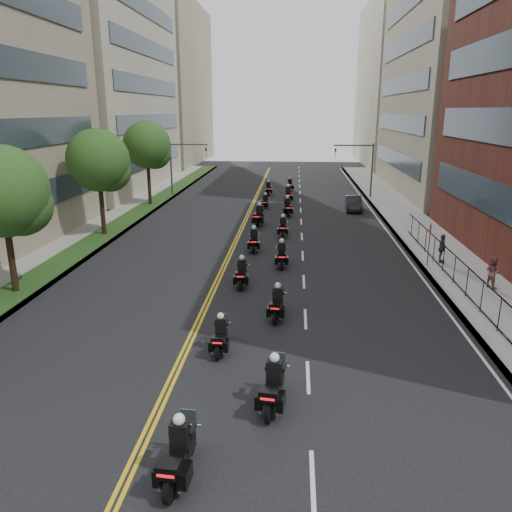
{
  "coord_description": "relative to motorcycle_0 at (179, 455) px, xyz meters",
  "views": [
    {
      "loc": [
        2.59,
        -10.44,
        8.87
      ],
      "look_at": [
        0.75,
        13.27,
        1.89
      ],
      "focal_mm": 35.0,
      "sensor_mm": 36.0,
      "label": 1
    }
  ],
  "objects": [
    {
      "name": "building_left_far",
      "position": [
        -21.89,
        78.21,
        12.3
      ],
      "size": [
        16.0,
        28.0,
        26.0
      ],
      "primitive_type": "cube",
      "color": "gray",
      "rests_on": "ground"
    },
    {
      "name": "motorcycle_4",
      "position": [
        0.06,
        14.28,
        -0.04
      ],
      "size": [
        0.52,
        2.24,
        1.65
      ],
      "rotation": [
        0.0,
        0.0,
        0.02
      ],
      "color": "black",
      "rests_on": "ground"
    },
    {
      "name": "motorcycle_13",
      "position": [
        2.18,
        46.56,
        -0.07
      ],
      "size": [
        0.63,
        2.13,
        1.58
      ],
      "rotation": [
        0.0,
        0.0,
        0.13
      ],
      "color": "black",
      "rests_on": "ground"
    },
    {
      "name": "grass_strip",
      "position": [
        -11.09,
        25.21,
        -0.53
      ],
      "size": [
        2.0,
        90.0,
        0.04
      ],
      "primitive_type": "cube",
      "color": "#1F3B15",
      "rests_on": "sidewalk_left"
    },
    {
      "name": "motorcycle_8",
      "position": [
        -0.04,
        28.47,
        0.05
      ],
      "size": [
        0.76,
        2.55,
        1.88
      ],
      "rotation": [
        0.0,
        0.0,
        -0.13
      ],
      "color": "black",
      "rests_on": "ground"
    },
    {
      "name": "pedestrian_b",
      "position": [
        12.82,
        14.66,
        0.26
      ],
      "size": [
        0.93,
        0.99,
        1.61
      ],
      "primitive_type": "imported",
      "rotation": [
        0.0,
        0.0,
        2.12
      ],
      "color": "brown",
      "rests_on": "sidewalk_right"
    },
    {
      "name": "motorcycle_0",
      "position": [
        0.0,
        0.0,
        0.0
      ],
      "size": [
        0.63,
        2.39,
        1.76
      ],
      "rotation": [
        0.0,
        0.0,
        -0.08
      ],
      "color": "black",
      "rests_on": "ground"
    },
    {
      "name": "traffic_signal_left",
      "position": [
        -9.43,
        42.21,
        3.0
      ],
      "size": [
        4.09,
        0.2,
        5.6
      ],
      "color": "#3F3F44",
      "rests_on": "ground"
    },
    {
      "name": "motorcycle_1",
      "position": [
        2.19,
        3.3,
        0.01
      ],
      "size": [
        0.73,
        2.42,
        1.79
      ],
      "rotation": [
        0.0,
        0.0,
        -0.13
      ],
      "color": "black",
      "rests_on": "ground"
    },
    {
      "name": "sidewalk_left",
      "position": [
        -11.89,
        25.21,
        -0.62
      ],
      "size": [
        4.0,
        90.0,
        0.15
      ],
      "primitive_type": "cube",
      "color": "gray",
      "rests_on": "ground"
    },
    {
      "name": "motorcycle_10",
      "position": [
        0.01,
        35.44,
        -0.09
      ],
      "size": [
        0.54,
        2.1,
        1.55
      ],
      "rotation": [
        0.0,
        0.0,
        -0.07
      ],
      "color": "black",
      "rests_on": "ground"
    },
    {
      "name": "building_right_tan",
      "position": [
        21.59,
        48.21,
        14.31
      ],
      "size": [
        15.11,
        28.0,
        30.0
      ],
      "color": "gray",
      "rests_on": "ground"
    },
    {
      "name": "pedestrian_c",
      "position": [
        11.47,
        18.92,
        0.31
      ],
      "size": [
        0.69,
        1.08,
        1.71
      ],
      "primitive_type": "imported",
      "rotation": [
        0.0,
        0.0,
        1.27
      ],
      "color": "#393B40",
      "rests_on": "sidewalk_right"
    },
    {
      "name": "sidewalk_right",
      "position": [
        12.11,
        25.21,
        -0.62
      ],
      "size": [
        4.0,
        90.0,
        0.15
      ],
      "primitive_type": "cube",
      "color": "gray",
      "rests_on": "ground"
    },
    {
      "name": "motorcycle_12",
      "position": [
        -0.11,
        43.35,
        -0.04
      ],
      "size": [
        0.65,
        2.24,
        1.65
      ],
      "rotation": [
        0.0,
        0.0,
        0.12
      ],
      "color": "black",
      "rests_on": "ground"
    },
    {
      "name": "building_right_far",
      "position": [
        21.61,
        78.21,
        12.3
      ],
      "size": [
        15.0,
        28.0,
        26.0
      ],
      "primitive_type": "cube",
      "color": "#A09781",
      "rests_on": "ground"
    },
    {
      "name": "traffic_signal_right",
      "position": [
        9.65,
        42.21,
        3.0
      ],
      "size": [
        4.09,
        0.2,
        5.6
      ],
      "color": "#3F3F44",
      "rests_on": "ground"
    },
    {
      "name": "street_trees",
      "position": [
        -10.94,
        18.82,
        4.44
      ],
      "size": [
        4.4,
        38.4,
        7.98
      ],
      "color": "black",
      "rests_on": "ground"
    },
    {
      "name": "motorcycle_7",
      "position": [
        1.92,
        25.12,
        -0.04
      ],
      "size": [
        0.51,
        2.24,
        1.65
      ],
      "rotation": [
        0.0,
        0.0,
        0.01
      ],
      "color": "black",
      "rests_on": "ground"
    },
    {
      "name": "motorcycle_11",
      "position": [
        2.09,
        39.01,
        0.03
      ],
      "size": [
        0.69,
        2.5,
        1.84
      ],
      "rotation": [
        0.0,
        0.0,
        0.09
      ],
      "color": "black",
      "rests_on": "ground"
    },
    {
      "name": "motorcycle_2",
      "position": [
        0.02,
        6.87,
        -0.09
      ],
      "size": [
        0.48,
        2.08,
        1.54
      ],
      "rotation": [
        0.0,
        0.0,
        0.01
      ],
      "color": "black",
      "rests_on": "ground"
    },
    {
      "name": "motorcycle_9",
      "position": [
        2.12,
        32.51,
        0.0
      ],
      "size": [
        0.72,
        2.4,
        1.77
      ],
      "rotation": [
        0.0,
        0.0,
        0.13
      ],
      "color": "black",
      "rests_on": "ground"
    },
    {
      "name": "parked_sedan",
      "position": [
        8.11,
        35.4,
        -0.04
      ],
      "size": [
        1.55,
        4.02,
        1.31
      ],
      "primitive_type": "imported",
      "rotation": [
        0.0,
        0.0,
        -0.04
      ],
      "color": "black",
      "rests_on": "ground"
    },
    {
      "name": "motorcycle_6",
      "position": [
        0.14,
        21.07,
        -0.02
      ],
      "size": [
        0.57,
        2.31,
        1.7
      ],
      "rotation": [
        0.0,
        0.0,
        0.05
      ],
      "color": "black",
      "rests_on": "ground"
    },
    {
      "name": "iron_fence",
      "position": [
        11.11,
        12.21,
        0.21
      ],
      "size": [
        0.05,
        28.0,
        1.5
      ],
      "color": "black",
      "rests_on": "sidewalk_right"
    },
    {
      "name": "motorcycle_5",
      "position": [
        2.03,
        17.86,
        -0.04
      ],
      "size": [
        0.53,
        2.26,
        1.67
      ],
      "rotation": [
        0.0,
        0.0,
        0.04
      ],
      "color": "black",
      "rests_on": "ground"
    },
    {
      "name": "motorcycle_3",
      "position": [
        2.06,
        10.22,
        -0.05
      ],
      "size": [
        0.59,
        2.2,
        1.62
      ],
      "rotation": [
        0.0,
        0.0,
        -0.09
      ],
      "color": "black",
      "rests_on": "ground"
    },
    {
      "name": "ground",
      "position": [
        0.11,
        0.21,
        -0.7
      ],
      "size": [
        160.0,
        160.0,
        0.0
      ],
      "primitive_type": "plane",
      "color": "black",
      "rests_on": "ground"
    },
    {
      "name": "building_left_mid",
      "position": [
        -21.87,
        48.21,
        16.31
      ],
      "size": [
        16.11,
        28.0,
        34.0
      ],
      "color": "#A09781",
      "rests_on": "ground"
    }
  ]
}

